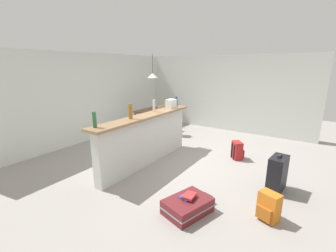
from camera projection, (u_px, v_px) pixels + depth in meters
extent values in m
cube|color=gray|center=(182.00, 159.00, 5.47)|extent=(13.00, 13.00, 0.05)
cube|color=silver|center=(94.00, 97.00, 6.77)|extent=(6.60, 0.10, 2.50)
cube|color=silver|center=(220.00, 93.00, 7.77)|extent=(0.10, 6.00, 2.50)
cube|color=silver|center=(147.00, 141.00, 5.06)|extent=(2.80, 0.20, 1.06)
cube|color=#93704C|center=(146.00, 116.00, 4.92)|extent=(2.96, 0.40, 0.05)
cylinder|color=#2D6B38|center=(94.00, 120.00, 3.88)|extent=(0.07, 0.07, 0.27)
cylinder|color=#9E661E|center=(130.00, 111.00, 4.54)|extent=(0.07, 0.07, 0.30)
cylinder|color=silver|center=(154.00, 106.00, 5.23)|extent=(0.06, 0.06, 0.29)
cylinder|color=#284C89|center=(176.00, 102.00, 5.94)|extent=(0.07, 0.07, 0.25)
cube|color=silver|center=(171.00, 104.00, 5.69)|extent=(0.26, 0.18, 0.22)
cube|color=brown|center=(153.00, 110.00, 7.50)|extent=(1.10, 0.80, 0.04)
cylinder|color=brown|center=(153.00, 126.00, 7.02)|extent=(0.06, 0.06, 0.70)
cylinder|color=brown|center=(170.00, 120.00, 7.81)|extent=(0.06, 0.06, 0.70)
cylinder|color=brown|center=(136.00, 123.00, 7.39)|extent=(0.06, 0.06, 0.70)
cylinder|color=brown|center=(154.00, 117.00, 8.18)|extent=(0.06, 0.06, 0.70)
cube|color=#9E754C|center=(167.00, 122.00, 7.17)|extent=(0.45, 0.45, 0.04)
cube|color=#9E754C|center=(162.00, 113.00, 7.22)|extent=(0.40, 0.09, 0.48)
cylinder|color=#9E754C|center=(167.00, 131.00, 7.01)|extent=(0.04, 0.04, 0.41)
cylinder|color=#9E754C|center=(174.00, 129.00, 7.24)|extent=(0.04, 0.04, 0.41)
cylinder|color=#9E754C|center=(159.00, 129.00, 7.21)|extent=(0.04, 0.04, 0.41)
cylinder|color=#9E754C|center=(166.00, 127.00, 7.45)|extent=(0.04, 0.04, 0.41)
cylinder|color=black|center=(153.00, 64.00, 7.04)|extent=(0.01, 0.01, 0.60)
cone|color=white|center=(153.00, 76.00, 7.13)|extent=(0.34, 0.34, 0.14)
sphere|color=white|center=(153.00, 78.00, 7.15)|extent=(0.07, 0.07, 0.07)
cube|color=maroon|center=(188.00, 206.00, 3.41)|extent=(0.79, 0.66, 0.22)
cube|color=gray|center=(188.00, 206.00, 3.41)|extent=(0.81, 0.67, 0.02)
cube|color=#2D2D33|center=(206.00, 196.00, 3.67)|extent=(0.19, 0.21, 0.02)
cube|color=black|center=(277.00, 173.00, 3.97)|extent=(0.47, 0.29, 0.60)
cylinder|color=black|center=(272.00, 193.00, 3.91)|extent=(0.06, 0.04, 0.06)
cylinder|color=black|center=(278.00, 184.00, 4.19)|extent=(0.06, 0.04, 0.06)
cube|color=#232328|center=(280.00, 156.00, 3.89)|extent=(0.14, 0.06, 0.04)
cube|color=red|center=(237.00, 150.00, 5.39)|extent=(0.33, 0.32, 0.42)
cube|color=maroon|center=(241.00, 153.00, 5.42)|extent=(0.21, 0.19, 0.19)
cube|color=black|center=(234.00, 152.00, 5.31)|extent=(0.04, 0.04, 0.36)
cube|color=black|center=(232.00, 150.00, 5.45)|extent=(0.04, 0.04, 0.36)
cube|color=orange|center=(269.00, 206.00, 3.23)|extent=(0.27, 0.33, 0.42)
cube|color=#AB5918|center=(264.00, 214.00, 3.19)|extent=(0.14, 0.23, 0.19)
cube|color=black|center=(268.00, 203.00, 3.35)|extent=(0.04, 0.04, 0.36)
cube|color=black|center=(277.00, 208.00, 3.24)|extent=(0.04, 0.04, 0.36)
cube|color=#334C99|center=(187.00, 196.00, 3.44)|extent=(0.25, 0.20, 0.03)
cube|color=#AD2D2D|center=(189.00, 196.00, 3.40)|extent=(0.23, 0.17, 0.04)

